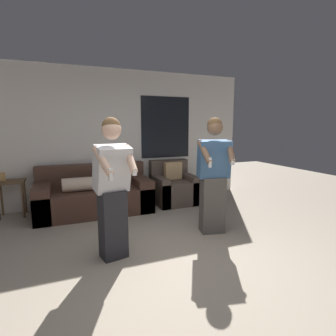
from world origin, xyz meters
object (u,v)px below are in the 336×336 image
object	(u,v)px
person_right	(213,176)
person_left	(113,188)
side_table	(11,188)
couch	(95,195)
armchair	(173,187)

from	to	relation	value
person_right	person_left	bearing A→B (deg)	-170.90
side_table	person_left	xyz separation A→B (m)	(1.40, -2.14, 0.34)
side_table	couch	bearing A→B (deg)	-11.11
armchair	person_left	xyz separation A→B (m)	(-1.57, -1.90, 0.55)
person_left	person_right	bearing A→B (deg)	9.10
couch	armchair	xyz separation A→B (m)	(1.59, 0.03, 0.00)
person_right	couch	bearing A→B (deg)	133.31
side_table	person_right	size ratio (longest dim) A/B	0.47
armchair	person_left	distance (m)	2.53
person_left	person_right	distance (m)	1.53
couch	side_table	size ratio (longest dim) A/B	2.52
side_table	armchair	bearing A→B (deg)	-4.57
side_table	person_left	size ratio (longest dim) A/B	0.47
side_table	person_left	world-z (taller)	person_left
couch	side_table	xyz separation A→B (m)	(-1.38, 0.27, 0.21)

